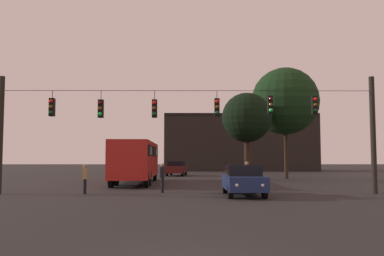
% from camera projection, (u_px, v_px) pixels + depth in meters
% --- Properties ---
extents(ground_plane, '(168.00, 168.00, 0.00)m').
position_uv_depth(ground_plane, '(188.00, 182.00, 31.78)').
color(ground_plane, black).
rests_on(ground_plane, ground).
extents(overhead_signal_span, '(19.89, 0.44, 6.19)m').
position_uv_depth(overhead_signal_span, '(186.00, 124.00, 21.55)').
color(overhead_signal_span, black).
rests_on(overhead_signal_span, ground).
extents(city_bus, '(2.75, 11.05, 3.00)m').
position_uv_depth(city_bus, '(136.00, 158.00, 30.02)').
color(city_bus, '#B21E19').
rests_on(city_bus, ground).
extents(car_near_right, '(1.80, 4.34, 1.52)m').
position_uv_depth(car_near_right, '(243.00, 180.00, 20.37)').
color(car_near_right, navy).
rests_on(car_near_right, ground).
extents(car_far_left, '(2.23, 4.47, 1.52)m').
position_uv_depth(car_far_left, '(177.00, 168.00, 42.63)').
color(car_far_left, '#511919').
rests_on(car_far_left, ground).
extents(pedestrian_crossing_left, '(0.24, 0.36, 1.58)m').
position_uv_depth(pedestrian_crossing_left, '(162.00, 176.00, 22.08)').
color(pedestrian_crossing_left, black).
rests_on(pedestrian_crossing_left, ground).
extents(pedestrian_crossing_center, '(0.28, 0.39, 1.56)m').
position_uv_depth(pedestrian_crossing_center, '(85.00, 177.00, 21.36)').
color(pedestrian_crossing_center, black).
rests_on(pedestrian_crossing_center, ground).
extents(pedestrian_crossing_right, '(0.24, 0.36, 1.65)m').
position_uv_depth(pedestrian_crossing_right, '(247.00, 174.00, 24.00)').
color(pedestrian_crossing_right, black).
rests_on(pedestrian_crossing_right, ground).
extents(corner_building, '(21.67, 8.24, 8.07)m').
position_uv_depth(corner_building, '(239.00, 143.00, 60.66)').
color(corner_building, black).
rests_on(corner_building, ground).
extents(tree_left_silhouette, '(6.20, 6.20, 10.19)m').
position_uv_depth(tree_left_silhouette, '(285.00, 101.00, 37.83)').
color(tree_left_silhouette, '#2D2116').
rests_on(tree_left_silhouette, ground).
extents(tree_behind_building, '(4.18, 4.18, 7.34)m').
position_uv_depth(tree_behind_building, '(247.00, 118.00, 34.40)').
color(tree_behind_building, '#2D2116').
rests_on(tree_behind_building, ground).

